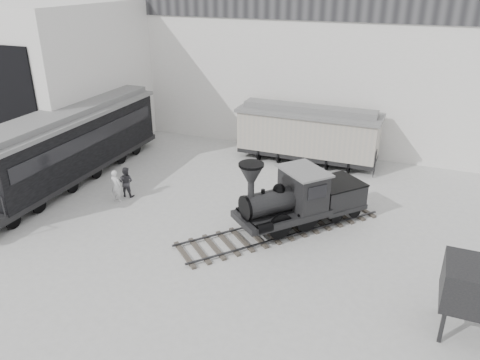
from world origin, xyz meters
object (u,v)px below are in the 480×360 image
at_px(locomotive, 296,202).
at_px(visitor_b, 126,182).
at_px(boxcar, 308,133).
at_px(visitor_a, 116,186).
at_px(passenger_coach, 70,144).

bearing_deg(locomotive, visitor_b, -137.97).
height_order(boxcar, visitor_a, boxcar).
bearing_deg(passenger_coach, boxcar, 32.70).
bearing_deg(visitor_b, visitor_a, 71.71).
bearing_deg(passenger_coach, visitor_b, -11.82).
distance_m(boxcar, passenger_coach, 13.52).
distance_m(passenger_coach, visitor_a, 4.28).
height_order(passenger_coach, visitor_b, passenger_coach).
xyz_separation_m(boxcar, passenger_coach, (-11.32, -7.38, 0.22)).
bearing_deg(locomotive, boxcar, 141.99).
height_order(boxcar, visitor_b, boxcar).
bearing_deg(visitor_b, boxcar, -139.00).
xyz_separation_m(boxcar, visitor_a, (-7.49, -8.85, -0.98)).
height_order(locomotive, boxcar, boxcar).
relative_size(locomotive, boxcar, 1.02).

